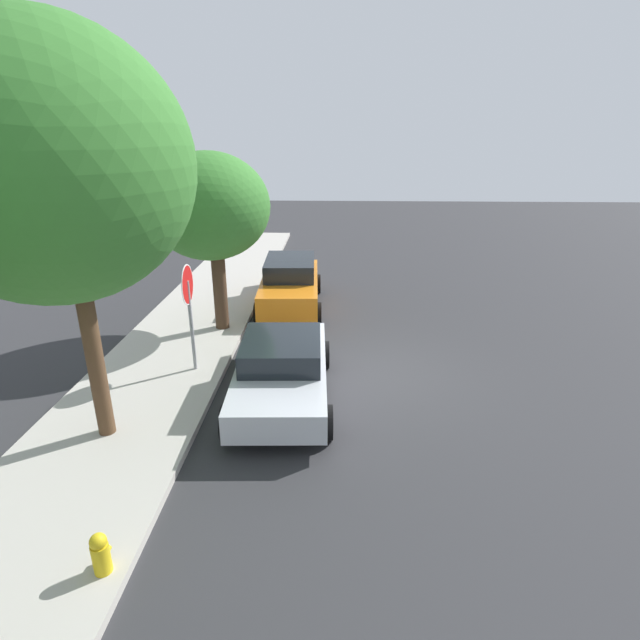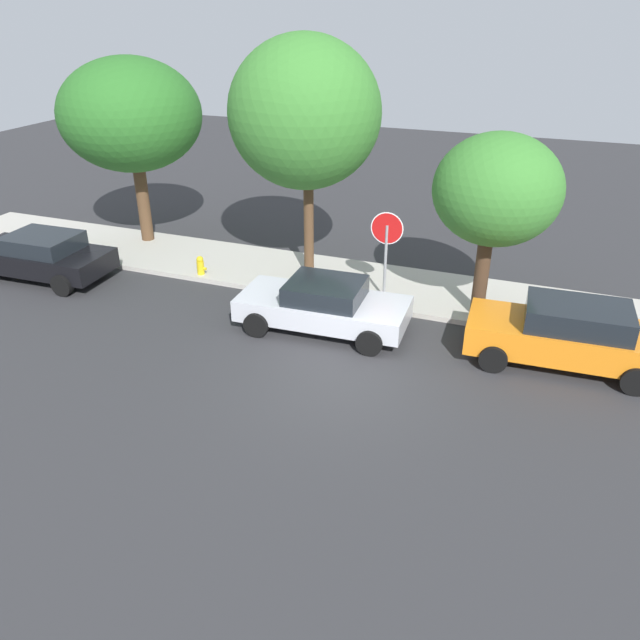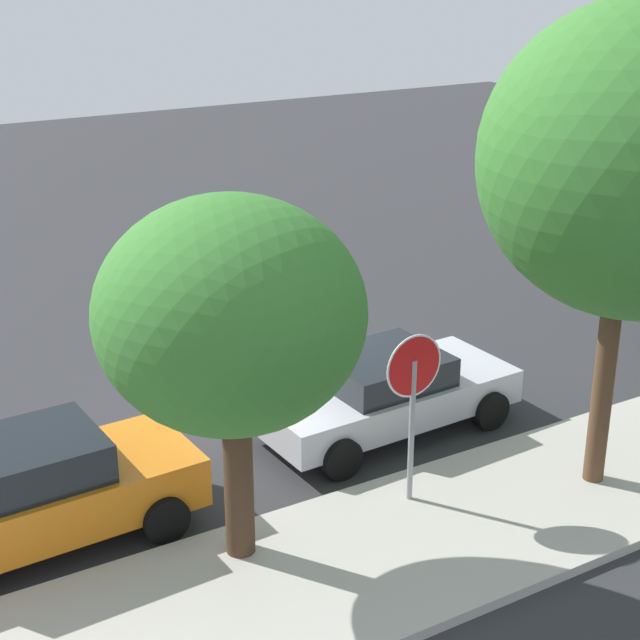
# 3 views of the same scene
# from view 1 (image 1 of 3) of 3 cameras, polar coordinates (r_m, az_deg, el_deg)

# --- Properties ---
(ground_plane) EXTENTS (60.00, 60.00, 0.00)m
(ground_plane) POSITION_cam_1_polar(r_m,az_deg,el_deg) (11.69, 6.19, -6.04)
(ground_plane) COLOR #2D2D30
(sidewalk_curb) EXTENTS (32.00, 3.05, 0.14)m
(sidewalk_curb) POSITION_cam_1_polar(r_m,az_deg,el_deg) (12.32, -17.59, -5.12)
(sidewalk_curb) COLOR #B2ADA3
(sidewalk_curb) RESTS_ON ground_plane
(stop_sign) EXTENTS (0.89, 0.08, 2.59)m
(stop_sign) POSITION_cam_1_polar(r_m,az_deg,el_deg) (11.25, -14.76, 2.26)
(stop_sign) COLOR gray
(stop_sign) RESTS_ON ground_plane
(parked_car_silver) EXTENTS (4.35, 2.16, 1.32)m
(parked_car_silver) POSITION_cam_1_polar(r_m,az_deg,el_deg) (10.34, -4.37, -5.53)
(parked_car_silver) COLOR silver
(parked_car_silver) RESTS_ON ground_plane
(parked_car_orange) EXTENTS (4.42, 2.09, 1.52)m
(parked_car_orange) POSITION_cam_1_polar(r_m,az_deg,el_deg) (15.72, -3.43, 4.27)
(parked_car_orange) COLOR orange
(parked_car_orange) RESTS_ON ground_plane
(street_tree_near_corner) EXTENTS (3.14, 3.14, 4.81)m
(street_tree_near_corner) POSITION_cam_1_polar(r_m,az_deg,el_deg) (13.43, -12.55, 12.44)
(street_tree_near_corner) COLOR #422D1E
(street_tree_near_corner) RESTS_ON ground_plane
(street_tree_far) EXTENTS (4.21, 4.21, 6.84)m
(street_tree_far) POSITION_cam_1_polar(r_m,az_deg,el_deg) (8.60, -28.48, 15.20)
(street_tree_far) COLOR #513823
(street_tree_far) RESTS_ON ground_plane
(fire_hydrant) EXTENTS (0.30, 0.22, 0.72)m
(fire_hydrant) POSITION_cam_1_polar(r_m,az_deg,el_deg) (7.30, -23.71, -23.56)
(fire_hydrant) COLOR gold
(fire_hydrant) RESTS_ON ground_plane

